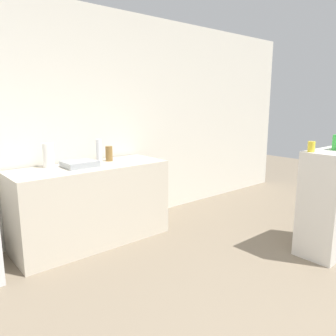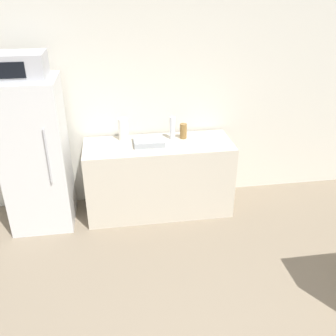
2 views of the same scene
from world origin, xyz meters
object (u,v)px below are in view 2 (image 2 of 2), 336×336
Objects in this scene: microwave at (20,66)px; bottle_short at (183,131)px; paper_towel_roll at (123,129)px; refrigerator at (36,156)px; bottle_tall at (172,128)px.

microwave reaches higher than bottle_short.
refrigerator is at bearing -167.07° from paper_towel_roll.
refrigerator is 6.32× the size of bottle_tall.
paper_towel_roll is (-0.55, 0.05, -0.00)m from bottle_tall.
microwave reaches higher than bottle_tall.
bottle_short is 0.68m from paper_towel_roll.
bottle_tall is 0.13m from bottle_short.
microwave is (-0.00, -0.00, 0.95)m from refrigerator.
microwave is at bearing -173.73° from bottle_tall.
paper_towel_roll reaches higher than bottle_short.
bottle_tall is at bearing 6.23° from refrigerator.
refrigerator is 0.99m from paper_towel_roll.
refrigerator reaches higher than bottle_short.
bottle_tall reaches higher than paper_towel_roll.
microwave is 1.92× the size of paper_towel_roll.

